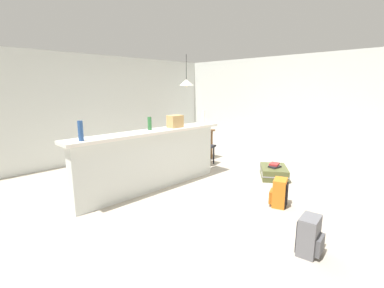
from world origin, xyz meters
name	(u,v)px	position (x,y,z in m)	size (l,w,h in m)	color
ground_plane	(196,189)	(0.00, 0.00, -0.03)	(13.00, 13.00, 0.05)	#ADA393
wall_back	(108,108)	(0.00, 3.05, 1.25)	(6.60, 0.10, 2.50)	silver
wall_right	(271,108)	(3.05, 0.30, 1.25)	(0.10, 6.00, 2.50)	silver
partition_half_wall	(153,162)	(-0.60, 0.47, 0.50)	(2.80, 0.20, 1.00)	silver
bar_countertop	(152,132)	(-0.60, 0.47, 1.02)	(2.96, 0.40, 0.05)	white
bottle_blue	(81,131)	(-1.83, 0.40, 1.18)	(0.07, 0.07, 0.28)	#284C89
bottle_green	(150,123)	(-0.60, 0.53, 1.16)	(0.07, 0.07, 0.22)	#2D6B38
bottle_white	(203,118)	(0.62, 0.42, 1.17)	(0.06, 0.06, 0.26)	silver
grocery_bag	(175,121)	(-0.09, 0.45, 1.16)	(0.26, 0.18, 0.22)	tan
dining_table	(188,134)	(1.23, 1.48, 0.65)	(1.10, 0.80, 0.74)	brown
dining_chair_near_partition	(201,142)	(1.18, 0.98, 0.52)	(0.48, 0.48, 0.93)	black
pendant_lamp	(186,82)	(1.19, 1.49, 1.87)	(0.34, 0.34, 0.75)	black
suitcase_flat_olive	(274,172)	(1.48, -0.71, 0.11)	(0.87, 0.80, 0.22)	#51562D
backpack_orange	(279,193)	(0.32, -1.42, 0.20)	(0.32, 0.30, 0.42)	orange
backpack_grey	(310,236)	(-0.57, -2.25, 0.20)	(0.30, 0.28, 0.42)	slate
book_stack	(275,165)	(1.47, -0.71, 0.25)	(0.30, 0.24, 0.07)	black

